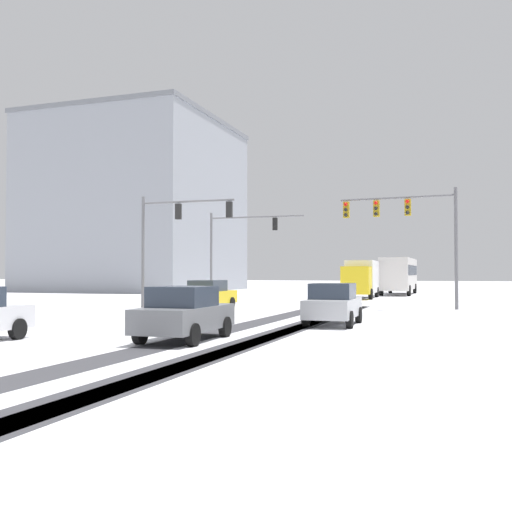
# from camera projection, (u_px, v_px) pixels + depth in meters

# --- Properties ---
(wheel_track_left_lane) EXTENTS (0.88, 32.24, 0.01)m
(wheel_track_left_lane) POSITION_uv_depth(u_px,v_px,m) (290.00, 331.00, 20.49)
(wheel_track_left_lane) COLOR #424247
(wheel_track_left_lane) RESTS_ON ground
(wheel_track_right_lane) EXTENTS (1.05, 32.24, 0.01)m
(wheel_track_right_lane) POSITION_uv_depth(u_px,v_px,m) (283.00, 331.00, 20.58)
(wheel_track_right_lane) COLOR #424247
(wheel_track_right_lane) RESTS_ON ground
(wheel_track_center) EXTENTS (1.18, 32.24, 0.01)m
(wheel_track_center) POSITION_uv_depth(u_px,v_px,m) (231.00, 329.00, 21.22)
(wheel_track_center) COLOR #424247
(wheel_track_center) RESTS_ON ground
(sidewalk_kerb_right) EXTENTS (4.00, 32.24, 0.12)m
(sidewalk_kerb_right) POSITION_uv_depth(u_px,v_px,m) (505.00, 341.00, 16.88)
(sidewalk_kerb_right) COLOR white
(sidewalk_kerb_right) RESTS_ON ground
(traffic_signal_near_right) EXTENTS (6.21, 0.58, 6.50)m
(traffic_signal_near_right) POSITION_uv_depth(u_px,v_px,m) (408.00, 221.00, 31.73)
(traffic_signal_near_right) COLOR slate
(traffic_signal_near_right) RESTS_ON ground
(traffic_signal_far_left) EXTENTS (7.18, 0.43, 6.50)m
(traffic_signal_far_left) POSITION_uv_depth(u_px,v_px,m) (237.00, 239.00, 43.43)
(traffic_signal_far_left) COLOR slate
(traffic_signal_far_left) RESTS_ON ground
(traffic_signal_near_left) EXTENTS (5.80, 0.41, 6.50)m
(traffic_signal_near_left) POSITION_uv_depth(u_px,v_px,m) (174.00, 228.00, 34.00)
(traffic_signal_near_left) COLOR slate
(traffic_signal_near_left) RESTS_ON ground
(car_yellow_cab_lead) EXTENTS (1.93, 4.15, 1.62)m
(car_yellow_cab_lead) POSITION_uv_depth(u_px,v_px,m) (209.00, 295.00, 32.63)
(car_yellow_cab_lead) COLOR yellow
(car_yellow_cab_lead) RESTS_ON ground
(car_silver_second) EXTENTS (1.94, 4.16, 1.62)m
(car_silver_second) POSITION_uv_depth(u_px,v_px,m) (333.00, 304.00, 22.87)
(car_silver_second) COLOR #B7BABF
(car_silver_second) RESTS_ON ground
(car_grey_third) EXTENTS (1.94, 4.15, 1.62)m
(car_grey_third) POSITION_uv_depth(u_px,v_px,m) (184.00, 313.00, 17.62)
(car_grey_third) COLOR slate
(car_grey_third) RESTS_ON ground
(bus_oncoming) EXTENTS (2.69, 11.00, 3.38)m
(bus_oncoming) POSITION_uv_depth(u_px,v_px,m) (399.00, 273.00, 55.65)
(bus_oncoming) COLOR silver
(bus_oncoming) RESTS_ON ground
(box_truck_delivery) EXTENTS (2.50, 7.47, 3.02)m
(box_truck_delivery) POSITION_uv_depth(u_px,v_px,m) (361.00, 278.00, 47.42)
(box_truck_delivery) COLOR yellow
(box_truck_delivery) RESTS_ON ground
(office_building_far_left_block) EXTENTS (20.07, 20.95, 19.60)m
(office_building_far_left_block) POSITION_uv_depth(u_px,v_px,m) (138.00, 207.00, 69.23)
(office_building_far_left_block) COLOR #9399A3
(office_building_far_left_block) RESTS_ON ground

